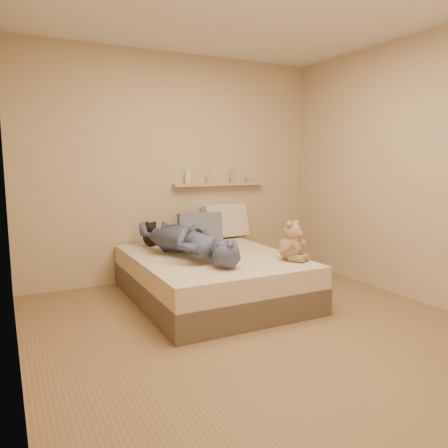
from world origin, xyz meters
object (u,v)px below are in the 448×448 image
teddy_bear (292,244)px  pillow_cream (225,221)px  game_console (225,253)px  dark_plush (151,235)px  bed (211,277)px  person (187,239)px  pillow_grey (200,228)px  wall_shelf (220,184)px

teddy_bear → pillow_cream: (-0.00, 1.38, 0.04)m
game_console → dark_plush: bearing=100.6°
bed → pillow_cream: 1.10m
dark_plush → person: bearing=-77.6°
person → bed: bearing=163.2°
pillow_grey → wall_shelf: size_ratio=0.42×
teddy_bear → bed: bearing=136.8°
bed → pillow_cream: pillow_cream is taller
person → wall_shelf: size_ratio=1.22×
game_console → teddy_bear: teddy_bear is taller
teddy_bear → pillow_cream: size_ratio=0.70×
bed → pillow_grey: (0.18, 0.69, 0.40)m
teddy_bear → person: bearing=145.0°
bed → teddy_bear: (0.59, -0.55, 0.38)m
game_console → pillow_cream: bearing=62.6°
person → pillow_cream: bearing=-145.8°
bed → game_console: size_ratio=10.49×
game_console → pillow_cream: 1.60m
dark_plush → pillow_cream: size_ratio=0.51×
pillow_cream → wall_shelf: (-0.03, 0.08, 0.45)m
pillow_cream → wall_shelf: wall_shelf is taller
dark_plush → wall_shelf: size_ratio=0.23×
game_console → dark_plush: size_ratio=0.65×
pillow_cream → person: size_ratio=0.38×
pillow_cream → wall_shelf: size_ratio=0.46×
game_console → pillow_grey: pillow_grey is taller
wall_shelf → person: bearing=-132.1°
dark_plush → person: size_ratio=0.19×
game_console → teddy_bear: size_ratio=0.47×
teddy_bear → wall_shelf: 1.54m
game_console → wall_shelf: size_ratio=0.15×
bed → teddy_bear: 0.89m
dark_plush → person: person is taller
teddy_bear → person: 1.01m
bed → wall_shelf: size_ratio=1.58×
dark_plush → pillow_grey: 0.58m
bed → pillow_grey: size_ratio=3.80×
bed → pillow_grey: 0.82m
person → dark_plush: bearing=-87.4°
game_console → pillow_grey: (0.33, 1.28, 0.02)m
bed → dark_plush: size_ratio=6.81×
dark_plush → bed: bearing=-61.1°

